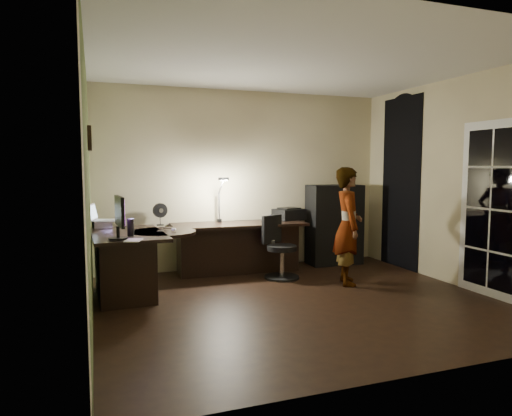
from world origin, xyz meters
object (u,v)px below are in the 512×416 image
object	(u,v)px
desk_right	(239,248)
cabinet	(334,225)
desk_left	(128,264)
monitor	(118,223)
person	(348,226)
office_chair	(282,247)

from	to	relation	value
desk_right	cabinet	distance (m)	1.63
desk_left	monitor	bearing A→B (deg)	-107.27
person	cabinet	bearing A→B (deg)	-1.76
monitor	person	bearing A→B (deg)	-2.65
office_chair	person	size ratio (longest dim) A/B	0.56
desk_right	person	distance (m)	1.65
desk_right	office_chair	bearing A→B (deg)	-49.09
office_chair	desk_right	bearing A→B (deg)	104.47
desk_left	office_chair	xyz separation A→B (m)	(2.07, 0.17, 0.05)
cabinet	office_chair	world-z (taller)	cabinet
cabinet	monitor	xyz separation A→B (m)	(-3.37, -1.28, 0.31)
office_chair	person	world-z (taller)	person
desk_left	cabinet	bearing A→B (deg)	10.83
desk_left	monitor	size ratio (longest dim) A/B	2.61
cabinet	person	bearing A→B (deg)	-109.20
desk_left	desk_right	world-z (taller)	desk_left
desk_left	monitor	world-z (taller)	monitor
desk_left	person	distance (m)	2.83
monitor	desk_left	bearing A→B (deg)	70.53
cabinet	monitor	world-z (taller)	cabinet
monitor	office_chair	size ratio (longest dim) A/B	0.59
desk_left	cabinet	distance (m)	3.34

